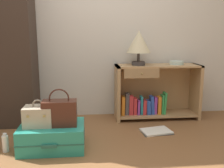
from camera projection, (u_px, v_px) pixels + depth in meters
ground_plane at (97, 166)px, 2.23m from camera, size 9.00×9.00×0.00m
back_wall at (92, 20)px, 3.44m from camera, size 6.40×0.10×2.60m
bookshelf at (153, 93)px, 3.46m from camera, size 1.11×0.38×0.72m
table_lamp at (139, 43)px, 3.29m from camera, size 0.31×0.31×0.44m
bowl at (177, 63)px, 3.41m from camera, size 0.18×0.18×0.05m
suitcase_large at (52, 136)px, 2.56m from camera, size 0.63×0.46×0.24m
train_case at (38, 116)px, 2.50m from camera, size 0.27×0.22×0.26m
handbag at (60, 113)px, 2.50m from camera, size 0.33×0.16×0.37m
bottle at (5, 143)px, 2.49m from camera, size 0.06×0.06×0.19m
open_book_on_floor at (156, 131)px, 3.00m from camera, size 0.37×0.30×0.02m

